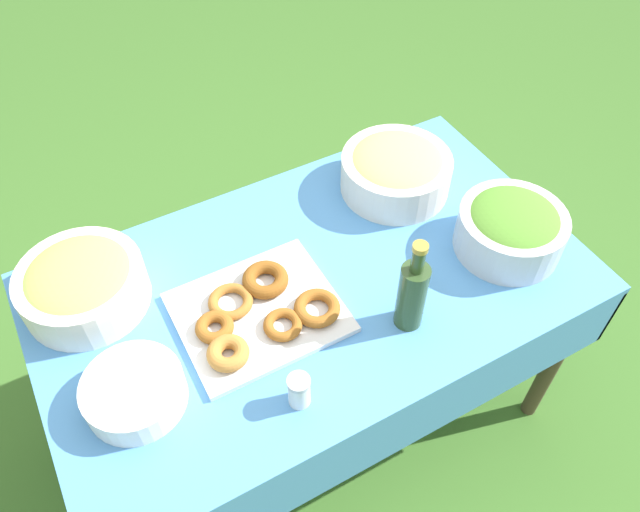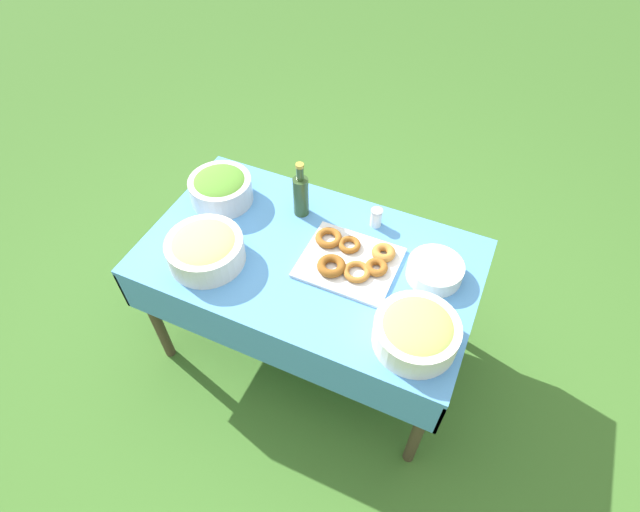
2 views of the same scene
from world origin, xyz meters
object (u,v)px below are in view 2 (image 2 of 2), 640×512
object	(u,v)px
olive_oil_bottle	(301,195)
fruit_bowl	(416,332)
pasta_bowl	(205,248)
plate_stack	(435,270)
salad_bowl	(221,188)
donut_platter	(350,260)

from	to	relation	value
olive_oil_bottle	fruit_bowl	xyz separation A→B (m)	(-0.67, 0.44, -0.04)
pasta_bowl	plate_stack	bearing A→B (deg)	-161.01
salad_bowl	fruit_bowl	xyz separation A→B (m)	(-1.05, 0.37, -0.01)
pasta_bowl	fruit_bowl	world-z (taller)	pasta_bowl
pasta_bowl	fruit_bowl	bearing A→B (deg)	178.50
salad_bowl	donut_platter	size ratio (longest dim) A/B	0.72
salad_bowl	olive_oil_bottle	xyz separation A→B (m)	(-0.37, -0.07, 0.04)
donut_platter	fruit_bowl	bearing A→B (deg)	144.44
olive_oil_bottle	fruit_bowl	world-z (taller)	olive_oil_bottle
plate_stack	fruit_bowl	world-z (taller)	fruit_bowl
pasta_bowl	plate_stack	size ratio (longest dim) A/B	1.41
olive_oil_bottle	donut_platter	bearing A→B (deg)	149.42
plate_stack	fruit_bowl	distance (m)	0.33
plate_stack	olive_oil_bottle	bearing A→B (deg)	-9.74
donut_platter	fruit_bowl	size ratio (longest dim) A/B	1.27
plate_stack	olive_oil_bottle	world-z (taller)	olive_oil_bottle
donut_platter	fruit_bowl	distance (m)	0.44
salad_bowl	olive_oil_bottle	world-z (taller)	olive_oil_bottle
fruit_bowl	donut_platter	bearing A→B (deg)	-35.56
donut_platter	olive_oil_bottle	xyz separation A→B (m)	(0.32, -0.19, 0.09)
salad_bowl	fruit_bowl	bearing A→B (deg)	160.67
donut_platter	plate_stack	world-z (taller)	plate_stack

